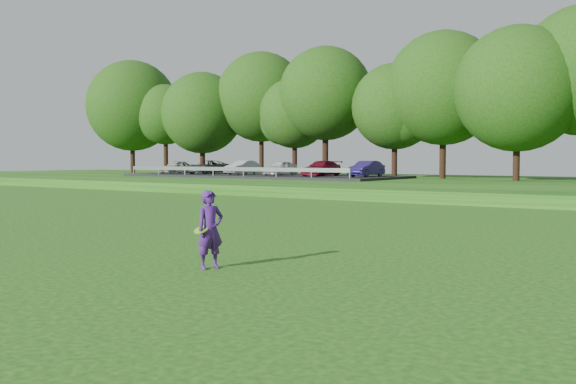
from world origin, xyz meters
The scene contains 5 objects.
ground centered at (0.00, 0.00, 0.00)m, with size 140.00×140.00×0.00m, color #12480D.
berm centered at (0.00, 34.00, 0.30)m, with size 130.00×30.00×0.60m, color #12480D.
walking_path centered at (0.00, 20.00, 0.02)m, with size 130.00×1.60×0.04m, color gray.
parking_lot centered at (-24.18, 32.82, 1.06)m, with size 24.00×9.00×1.38m.
woman centered at (0.66, -0.10, 0.77)m, with size 0.53×0.65×1.53m.
Camera 1 is at (9.14, -9.33, 2.15)m, focal length 40.00 mm.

